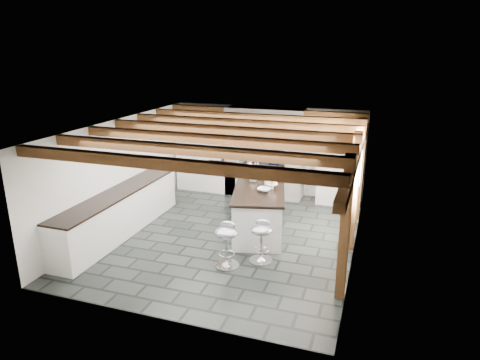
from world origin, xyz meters
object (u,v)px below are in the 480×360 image
(kitchen_island, at_px, (259,211))
(bar_stool_far, at_px, (227,239))
(range_cooker, at_px, (264,178))
(bar_stool_near, at_px, (261,236))

(kitchen_island, bearing_deg, bar_stool_far, -108.65)
(range_cooker, distance_m, bar_stool_far, 3.93)
(range_cooker, height_order, bar_stool_far, range_cooker)
(kitchen_island, bearing_deg, bar_stool_near, -85.38)
(kitchen_island, distance_m, bar_stool_far, 1.56)
(bar_stool_near, bearing_deg, range_cooker, 102.69)
(kitchen_island, bearing_deg, range_cooker, 89.53)
(kitchen_island, relative_size, bar_stool_far, 2.57)
(kitchen_island, height_order, bar_stool_near, kitchen_island)
(range_cooker, relative_size, bar_stool_far, 1.20)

